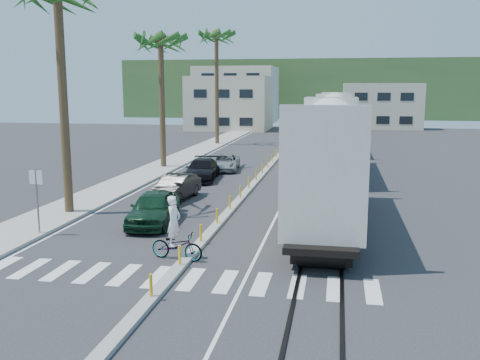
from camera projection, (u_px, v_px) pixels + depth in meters
name	position (u px, v px, depth m)	size (l,w,h in m)	color
ground	(188.00, 260.00, 20.18)	(140.00, 140.00, 0.00)	#28282B
sidewalk	(173.00, 162.00, 45.91)	(3.00, 90.00, 0.15)	gray
rails	(332.00, 162.00, 46.41)	(1.56, 100.00, 0.06)	black
median	(262.00, 174.00, 39.50)	(0.45, 60.00, 0.85)	gray
crosswalk	(171.00, 278.00, 18.24)	(14.00, 2.20, 0.01)	silver
lane_markings	(245.00, 165.00, 44.78)	(9.42, 90.00, 0.01)	silver
freight_train	(333.00, 130.00, 44.49)	(3.00, 60.94, 5.85)	beige
palm_trees	(166.00, 30.00, 41.76)	(3.50, 37.20, 13.75)	brown
street_sign	(37.00, 192.00, 23.09)	(0.60, 0.08, 3.00)	slate
buildings	(268.00, 99.00, 89.99)	(38.00, 27.00, 10.00)	beige
hillside	(314.00, 89.00, 116.02)	(80.00, 20.00, 12.00)	#385628
car_lead	(154.00, 208.00, 25.19)	(2.36, 4.88, 1.61)	#10321E
car_second	(176.00, 188.00, 30.72)	(1.96, 4.56, 1.46)	black
car_third	(202.00, 170.00, 37.30)	(2.52, 5.23, 1.47)	black
car_rear	(225.00, 163.00, 41.63)	(2.48, 4.65, 1.24)	#A5A8AA
cyclist	(176.00, 240.00, 20.07)	(1.43, 2.32, 2.45)	#9EA0A5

